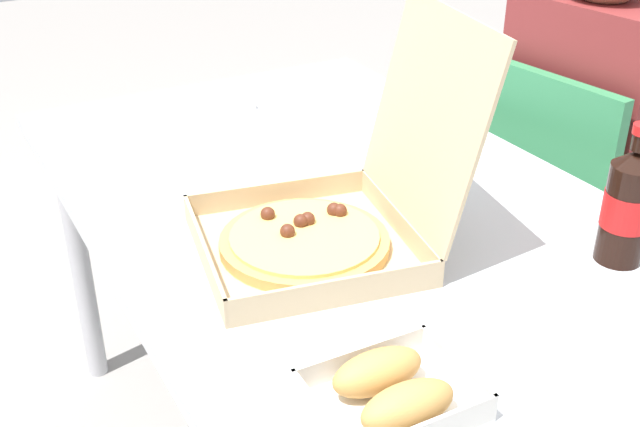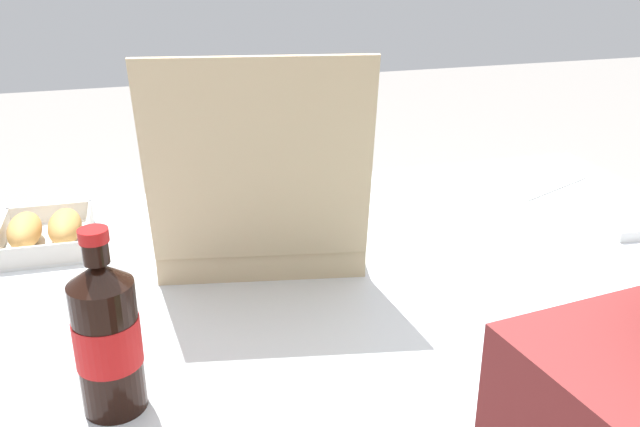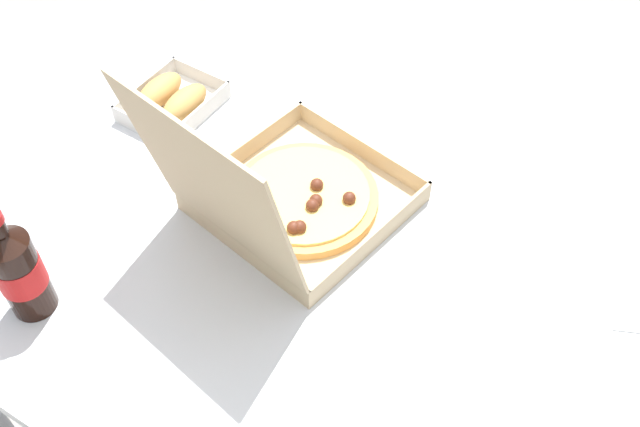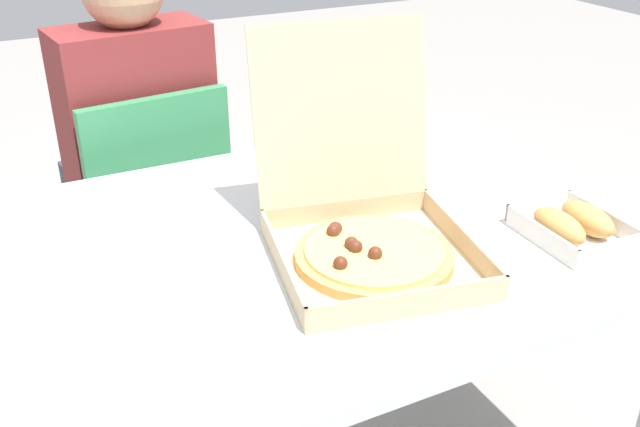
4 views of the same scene
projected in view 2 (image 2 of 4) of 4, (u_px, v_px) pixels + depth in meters
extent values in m
cube|color=silver|center=(348.00, 272.00, 1.15)|extent=(1.43, 0.86, 0.03)
cylinder|color=#B7B7BC|center=(541.00, 302.00, 1.77)|extent=(0.05, 0.05, 0.68)
cube|color=tan|center=(261.00, 237.00, 1.24)|extent=(0.38, 0.38, 0.01)
cube|color=tan|center=(260.00, 193.00, 1.38)|extent=(0.32, 0.07, 0.04)
cube|color=tan|center=(350.00, 222.00, 1.24)|extent=(0.07, 0.32, 0.04)
cube|color=tan|center=(170.00, 228.00, 1.21)|extent=(0.07, 0.32, 0.04)
cube|color=tan|center=(262.00, 265.00, 1.08)|extent=(0.32, 0.07, 0.04)
cube|color=tan|center=(259.00, 165.00, 0.98)|extent=(0.33, 0.14, 0.32)
cylinder|color=tan|center=(261.00, 231.00, 1.23)|extent=(0.27, 0.27, 0.02)
cylinder|color=#EAC666|center=(261.00, 225.00, 1.23)|extent=(0.24, 0.24, 0.01)
sphere|color=#562819|center=(279.00, 220.00, 1.22)|extent=(0.02, 0.02, 0.02)
sphere|color=#562819|center=(289.00, 236.00, 1.16)|extent=(0.02, 0.02, 0.02)
sphere|color=#562819|center=(300.00, 210.00, 1.27)|extent=(0.02, 0.02, 0.02)
sphere|color=#562819|center=(292.00, 234.00, 1.17)|extent=(0.02, 0.02, 0.02)
sphere|color=#562819|center=(281.00, 223.00, 1.21)|extent=(0.02, 0.02, 0.02)
sphere|color=#562819|center=(265.00, 214.00, 1.25)|extent=(0.02, 0.02, 0.02)
cube|color=white|center=(47.00, 243.00, 1.21)|extent=(0.16, 0.19, 0.00)
cube|color=silver|center=(51.00, 213.00, 1.29)|extent=(0.15, 0.01, 0.03)
cube|color=silver|center=(40.00, 255.00, 1.12)|extent=(0.15, 0.01, 0.03)
cube|color=silver|center=(89.00, 229.00, 1.22)|extent=(0.01, 0.19, 0.03)
cube|color=silver|center=(1.00, 237.00, 1.19)|extent=(0.01, 0.19, 0.03)
ellipsoid|color=tan|center=(65.00, 227.00, 1.21)|extent=(0.06, 0.12, 0.05)
ellipsoid|color=tan|center=(25.00, 230.00, 1.19)|extent=(0.06, 0.12, 0.05)
cylinder|color=black|center=(109.00, 347.00, 0.77)|extent=(0.07, 0.07, 0.16)
cone|color=black|center=(98.00, 273.00, 0.74)|extent=(0.07, 0.07, 0.02)
cylinder|color=black|center=(96.00, 252.00, 0.73)|extent=(0.03, 0.03, 0.02)
cylinder|color=red|center=(93.00, 235.00, 0.72)|extent=(0.03, 0.03, 0.01)
cylinder|color=red|center=(108.00, 341.00, 0.77)|extent=(0.07, 0.07, 0.06)
cube|color=white|center=(528.00, 180.00, 1.52)|extent=(0.25, 0.22, 0.00)
cube|color=white|center=(631.00, 224.00, 1.27)|extent=(0.12, 0.12, 0.02)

